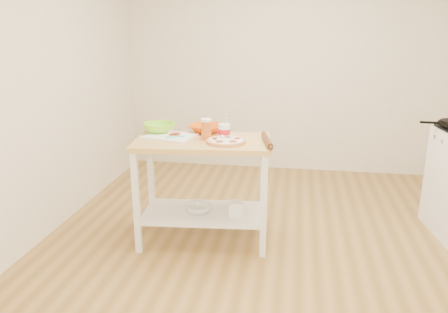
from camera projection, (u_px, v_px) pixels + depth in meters
name	position (u px, v px, depth m)	size (l,w,h in m)	color
room_shell	(279.00, 88.00, 3.23)	(4.04, 4.54, 2.74)	#A2783B
prep_island	(203.00, 169.00, 3.64)	(1.16, 0.70, 0.90)	tan
pizza	(226.00, 141.00, 3.47)	(0.32, 0.32, 0.05)	#E29C60
cutting_board	(170.00, 136.00, 3.67)	(0.46, 0.38, 0.04)	white
spatula	(174.00, 137.00, 3.60)	(0.15, 0.07, 0.01)	#42D2BE
knife	(162.00, 130.00, 3.83)	(0.25, 0.13, 0.01)	silver
orange_bowl	(206.00, 128.00, 3.81)	(0.28, 0.28, 0.07)	#E64B08
green_bowl	(159.00, 128.00, 3.80)	(0.27, 0.27, 0.09)	#8BE226
beer_pint	(206.00, 129.00, 3.56)	(0.09, 0.09, 0.17)	#C15E1F
yogurt_tub	(224.00, 131.00, 3.59)	(0.10, 0.10, 0.22)	white
rolling_pin	(267.00, 140.00, 3.46)	(0.04, 0.04, 0.39)	#552E13
shelf_glass_bowl	(198.00, 209.00, 3.73)	(0.22, 0.22, 0.07)	silver
shelf_bin	(236.00, 208.00, 3.68)	(0.12, 0.12, 0.12)	white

